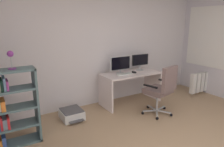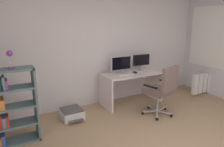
# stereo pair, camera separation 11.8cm
# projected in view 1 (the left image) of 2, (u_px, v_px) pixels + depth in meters

# --- Properties ---
(wall_back) EXTENTS (5.52, 0.10, 2.67)m
(wall_back) POSITION_uv_depth(u_px,v_px,m) (98.00, 46.00, 4.70)
(wall_back) COLOR silver
(wall_back) RESTS_ON ground
(window_pane) EXTENTS (0.01, 1.24, 1.44)m
(window_pane) POSITION_uv_depth(u_px,v_px,m) (210.00, 37.00, 5.30)
(window_pane) COLOR white
(window_frame) EXTENTS (0.02, 1.32, 1.52)m
(window_frame) POSITION_uv_depth(u_px,v_px,m) (210.00, 37.00, 5.30)
(window_frame) COLOR white
(desk) EXTENTS (1.38, 0.63, 0.73)m
(desk) POSITION_uv_depth(u_px,v_px,m) (131.00, 81.00, 4.81)
(desk) COLOR white
(desk) RESTS_ON ground
(monitor_main) EXTENTS (0.51, 0.18, 0.39)m
(monitor_main) POSITION_uv_depth(u_px,v_px,m) (120.00, 64.00, 4.67)
(monitor_main) COLOR #B2B5B7
(monitor_main) RESTS_ON desk
(monitor_secondary) EXTENTS (0.44, 0.18, 0.38)m
(monitor_secondary) POSITION_uv_depth(u_px,v_px,m) (140.00, 61.00, 4.95)
(monitor_secondary) COLOR #B2B5B7
(monitor_secondary) RESTS_ON desk
(keyboard) EXTENTS (0.35, 0.15, 0.02)m
(keyboard) POSITION_uv_depth(u_px,v_px,m) (124.00, 74.00, 4.60)
(keyboard) COLOR silver
(keyboard) RESTS_ON desk
(computer_mouse) EXTENTS (0.07, 0.10, 0.03)m
(computer_mouse) POSITION_uv_depth(u_px,v_px,m) (134.00, 72.00, 4.75)
(computer_mouse) COLOR black
(computer_mouse) RESTS_ON desk
(office_chair) EXTENTS (0.64, 0.66, 1.04)m
(office_chair) POSITION_uv_depth(u_px,v_px,m) (162.00, 88.00, 4.15)
(office_chair) COLOR #B7BABC
(office_chair) RESTS_ON ground
(bookshelf) EXTENTS (0.75, 0.30, 1.20)m
(bookshelf) POSITION_uv_depth(u_px,v_px,m) (5.00, 110.00, 3.09)
(bookshelf) COLOR slate
(bookshelf) RESTS_ON ground
(desk_lamp) EXTENTS (0.11, 0.11, 0.27)m
(desk_lamp) POSITION_uv_depth(u_px,v_px,m) (11.00, 57.00, 2.98)
(desk_lamp) COLOR #833391
(desk_lamp) RESTS_ON bookshelf
(printer) EXTENTS (0.41, 0.52, 0.19)m
(printer) POSITION_uv_depth(u_px,v_px,m) (72.00, 114.00, 4.11)
(printer) COLOR silver
(printer) RESTS_ON ground
(radiator) EXTENTS (0.96, 0.10, 0.51)m
(radiator) POSITION_uv_depth(u_px,v_px,m) (203.00, 82.00, 5.54)
(radiator) COLOR white
(radiator) RESTS_ON ground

